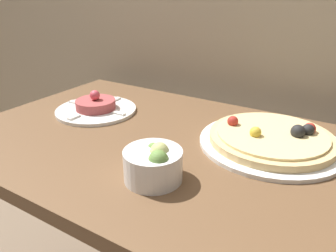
{
  "coord_description": "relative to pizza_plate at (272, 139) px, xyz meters",
  "views": [
    {
      "loc": [
        0.4,
        -0.29,
        1.12
      ],
      "look_at": [
        0.01,
        0.35,
        0.79
      ],
      "focal_mm": 35.0,
      "sensor_mm": 36.0,
      "label": 1
    }
  ],
  "objects": [
    {
      "name": "dining_table",
      "position": [
        -0.24,
        -0.12,
        -0.14
      ],
      "size": [
        1.08,
        0.69,
        0.75
      ],
      "color": "brown",
      "rests_on": "ground_plane"
    },
    {
      "name": "small_bowl",
      "position": [
        -0.16,
        -0.28,
        0.02
      ],
      "size": [
        0.12,
        0.12,
        0.08
      ],
      "color": "white",
      "rests_on": "dining_table"
    },
    {
      "name": "tartare_plate",
      "position": [
        -0.53,
        -0.06,
        -0.0
      ],
      "size": [
        0.25,
        0.25,
        0.07
      ],
      "color": "white",
      "rests_on": "dining_table"
    },
    {
      "name": "pizza_plate",
      "position": [
        0.0,
        0.0,
        0.0
      ],
      "size": [
        0.35,
        0.35,
        0.06
      ],
      "color": "white",
      "rests_on": "dining_table"
    }
  ]
}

